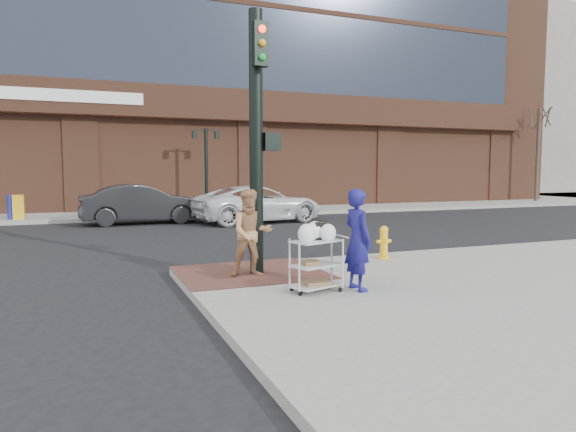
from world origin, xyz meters
name	(u,v)px	position (x,y,z in m)	size (l,w,h in m)	color
ground	(296,287)	(0.00, 0.00, 0.00)	(220.00, 220.00, 0.00)	black
sidewalk_far	(286,195)	(12.50, 32.00, 0.07)	(65.00, 36.00, 0.15)	gray
brick_curb_ramp	(250,272)	(-0.60, 0.90, 0.16)	(2.80, 2.40, 0.01)	#552B28
bank_building	(198,11)	(5.00, 31.00, 14.15)	(42.00, 26.00, 28.00)	brown
filler_block	(490,110)	(40.00, 38.00, 9.00)	(14.00, 20.00, 18.00)	slate
bare_tree_a	(540,106)	(24.00, 16.50, 6.27)	(1.80, 1.80, 7.20)	#382B21
lamp_post	(206,161)	(2.00, 16.00, 2.62)	(1.32, 0.22, 4.00)	black
traffic_signal_pole	(258,135)	(-0.48, 0.77, 2.83)	(0.61, 0.51, 5.00)	black
woman_blue	(358,240)	(0.63, -1.15, 1.00)	(0.62, 0.41, 1.70)	navy
pedestrian_tan	(251,233)	(-0.68, 0.58, 0.97)	(0.80, 0.62, 1.65)	#B27E53
sedan_dark	(143,204)	(-1.38, 12.68, 0.80)	(1.69, 4.85, 1.60)	black
minivan_white	(258,204)	(3.15, 11.53, 0.76)	(2.51, 5.44, 1.51)	silver
utility_cart	(316,260)	(-0.07, -1.00, 0.67)	(0.94, 0.70, 1.16)	#B4B4B9
fire_hydrant	(384,242)	(2.69, 1.28, 0.54)	(0.36, 0.25, 0.76)	yellow
newsbox_yellow	(18,207)	(-6.05, 14.87, 0.65)	(0.42, 0.38, 1.00)	gold
newsbox_blue	(14,207)	(-6.25, 15.02, 0.64)	(0.41, 0.37, 0.99)	#18209C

